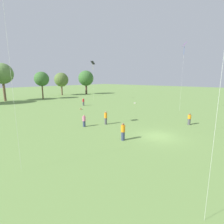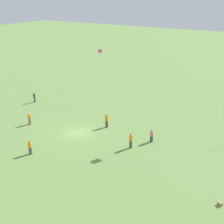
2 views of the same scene
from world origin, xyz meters
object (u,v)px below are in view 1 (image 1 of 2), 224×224
at_px(person_7, 106,118).
at_px(person_3, 84,121).
at_px(kite_5, 184,47).
at_px(picnic_bag_1, 135,103).
at_px(kite_7, 93,64).
at_px(person_5, 83,102).
at_px(picnic_bag_0, 81,109).
at_px(person_4, 189,119).
at_px(person_6, 123,132).

bearing_deg(person_7, person_3, 68.87).
distance_m(person_7, kite_5, 21.21).
xyz_separation_m(person_7, picnic_bag_1, (19.79, 8.02, -0.80)).
distance_m(kite_7, picnic_bag_1, 16.95).
relative_size(person_5, picnic_bag_0, 3.61).
xyz_separation_m(person_4, picnic_bag_0, (-2.26, 21.08, -0.65)).
bearing_deg(person_5, person_4, 125.31).
relative_size(person_5, picnic_bag_1, 3.97).
bearing_deg(person_4, picnic_bag_1, -70.24).
relative_size(person_5, kite_7, 0.16).
xyz_separation_m(person_4, person_5, (1.58, 24.69, 0.08)).
bearing_deg(person_6, person_5, -165.69).
height_order(person_5, kite_7, kite_7).
distance_m(kite_5, kite_7, 25.64).
relative_size(picnic_bag_0, picnic_bag_1, 1.10).
relative_size(person_6, picnic_bag_1, 4.11).
bearing_deg(person_5, picnic_bag_0, 82.26).
bearing_deg(kite_5, person_5, -51.25).
xyz_separation_m(person_3, picnic_bag_1, (22.58, 6.58, -0.66)).
bearing_deg(kite_5, picnic_bag_1, -84.91).
distance_m(person_3, person_7, 3.14).
distance_m(person_4, person_7, 11.83).
relative_size(person_3, person_7, 0.87).
relative_size(person_4, picnic_bag_1, 3.61).
distance_m(person_5, person_6, 24.80).
height_order(person_7, kite_5, kite_5).
xyz_separation_m(person_5, person_6, (-12.67, -21.32, 0.04)).
bearing_deg(person_5, person_7, 98.65).
xyz_separation_m(kite_5, kite_7, (0.47, 25.58, -1.77)).
bearing_deg(person_4, person_6, 38.44).
bearing_deg(picnic_bag_1, kite_7, 98.07).
distance_m(person_5, kite_5, 24.32).
relative_size(person_5, person_6, 0.97).
bearing_deg(kite_5, person_4, 42.09).
bearing_deg(picnic_bag_0, kite_7, 36.56).
bearing_deg(kite_7, kite_5, -129.94).
height_order(person_3, person_5, person_5).
height_order(person_5, kite_5, kite_5).
xyz_separation_m(person_4, kite_7, (10.38, 30.45, 9.67)).
bearing_deg(person_4, person_3, 9.64).
height_order(person_3, kite_7, kite_7).
bearing_deg(picnic_bag_0, person_4, -83.89).
distance_m(person_5, picnic_bag_1, 13.10).
bearing_deg(picnic_bag_1, person_7, -157.95).
xyz_separation_m(person_4, person_6, (-11.09, 3.37, 0.12)).
bearing_deg(picnic_bag_0, kite_5, -53.09).
relative_size(person_4, person_6, 0.88).
bearing_deg(person_7, picnic_bag_1, -61.95).
distance_m(person_4, person_6, 11.59).
bearing_deg(person_6, picnic_bag_0, -161.49).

